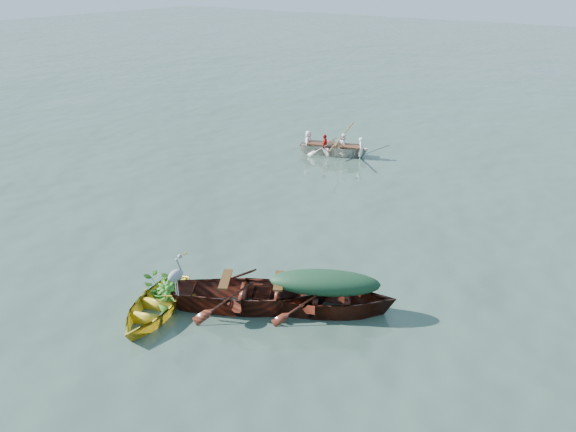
% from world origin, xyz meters
% --- Properties ---
extents(ground, '(140.00, 140.00, 0.00)m').
position_xyz_m(ground, '(0.00, 0.00, 0.00)').
color(ground, '#384E42').
rests_on(ground, ground).
extents(yellow_dinghy, '(2.29, 3.33, 0.82)m').
position_xyz_m(yellow_dinghy, '(-0.06, -1.69, 0.00)').
color(yellow_dinghy, gold).
rests_on(yellow_dinghy, ground).
extents(green_tarp_boat, '(4.40, 3.33, 1.00)m').
position_xyz_m(green_tarp_boat, '(2.87, 0.52, 0.00)').
color(green_tarp_boat, '#531F13').
rests_on(green_tarp_boat, ground).
extents(open_wooden_boat, '(4.82, 3.83, 1.14)m').
position_xyz_m(open_wooden_boat, '(1.52, -0.27, 0.00)').
color(open_wooden_boat, '#5E2517').
rests_on(open_wooden_boat, ground).
extents(rowed_boat, '(3.97, 2.32, 0.88)m').
position_xyz_m(rowed_boat, '(-2.71, 10.08, 0.00)').
color(rowed_boat, silver).
rests_on(rowed_boat, ground).
extents(green_tarp_cover, '(2.42, 1.83, 0.52)m').
position_xyz_m(green_tarp_cover, '(2.87, 0.52, 0.76)').
color(green_tarp_cover, '#163620').
rests_on(green_tarp_cover, green_tarp_boat).
extents(thwart_benches, '(2.49, 2.04, 0.04)m').
position_xyz_m(thwart_benches, '(1.52, -0.27, 0.59)').
color(thwart_benches, '#43270F').
rests_on(thwart_benches, open_wooden_boat).
extents(heron, '(0.40, 0.47, 0.92)m').
position_xyz_m(heron, '(0.44, -1.45, 0.87)').
color(heron, '#989AA0').
rests_on(heron, yellow_dinghy).
extents(dinghy_weeds, '(0.97, 1.09, 0.60)m').
position_xyz_m(dinghy_weeds, '(-0.22, -1.16, 0.71)').
color(dinghy_weeds, '#2B6319').
rests_on(dinghy_weeds, yellow_dinghy).
extents(rowers, '(2.85, 1.84, 0.76)m').
position_xyz_m(rowers, '(-2.71, 10.08, 0.82)').
color(rowers, white).
rests_on(rowers, rowed_boat).
extents(oars, '(1.41, 2.65, 0.06)m').
position_xyz_m(oars, '(-2.71, 10.08, 0.47)').
color(oars, olive).
rests_on(oars, rowed_boat).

